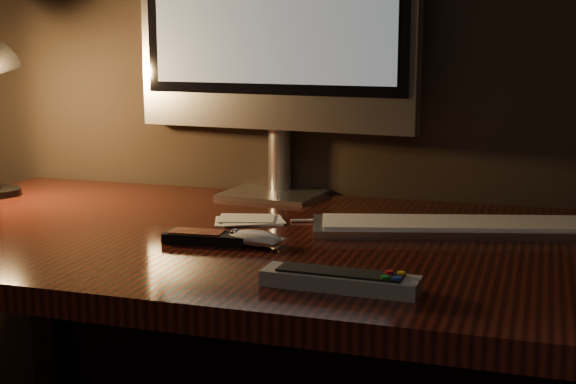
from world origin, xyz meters
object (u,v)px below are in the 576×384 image
(desk, at_px, (323,299))
(tv_remote, at_px, (340,280))
(monitor, at_px, (273,12))
(media_remote, at_px, (207,237))
(keyboard, at_px, (455,226))
(mouse, at_px, (254,240))

(desk, relative_size, tv_remote, 7.57)
(monitor, xyz_separation_m, media_remote, (0.02, -0.41, -0.37))
(desk, distance_m, tv_remote, 0.37)
(keyboard, height_order, mouse, same)
(mouse, bearing_deg, keyboard, 41.92)
(keyboard, relative_size, mouse, 5.27)
(desk, xyz_separation_m, mouse, (-0.07, -0.15, 0.14))
(monitor, height_order, tv_remote, monitor)
(desk, relative_size, keyboard, 3.28)
(keyboard, height_order, tv_remote, tv_remote)
(desk, xyz_separation_m, monitor, (-0.18, 0.26, 0.51))
(keyboard, distance_m, mouse, 0.35)
(mouse, bearing_deg, desk, 71.35)
(desk, bearing_deg, media_remote, -135.32)
(desk, bearing_deg, mouse, -116.56)
(mouse, distance_m, tv_remote, 0.26)
(media_remote, bearing_deg, mouse, -2.00)
(media_remote, height_order, tv_remote, tv_remote)
(keyboard, distance_m, tv_remote, 0.39)
(monitor, distance_m, media_remote, 0.55)
(desk, height_order, monitor, monitor)
(mouse, height_order, media_remote, media_remote)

